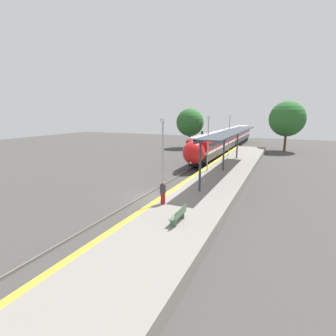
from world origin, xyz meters
name	(u,v)px	position (x,y,z in m)	size (l,w,h in m)	color
ground_plane	(152,197)	(0.00, 0.00, 0.00)	(120.00, 120.00, 0.00)	#423F3D
rail_left	(145,195)	(-0.72, 0.00, 0.07)	(0.08, 90.00, 0.15)	slate
rail_right	(160,198)	(0.72, 0.00, 0.07)	(0.08, 90.00, 0.15)	slate
train	(227,139)	(0.00, 30.58, 2.29)	(2.86, 42.07, 3.99)	black
platform_right	(200,199)	(4.28, 0.00, 0.44)	(5.19, 64.00, 0.89)	gray
platform_bench	(179,215)	(4.80, -5.80, 1.35)	(0.44, 1.70, 0.89)	#4C6B4C
person_waiting	(163,192)	(2.61, -3.32, 1.71)	(0.36, 0.22, 1.62)	maroon
railway_signal	(202,141)	(-2.36, 22.04, 2.58)	(0.28, 0.28, 4.21)	#59595E
lamppost_near	(163,156)	(2.54, -3.16, 4.23)	(0.36, 0.20, 5.91)	#9E9EA3
lamppost_mid	(208,141)	(2.54, 8.02, 4.23)	(0.36, 0.20, 5.91)	#9E9EA3
lamppost_far	(229,133)	(2.54, 19.20, 4.23)	(0.36, 0.20, 5.91)	#9E9EA3
station_canopy	(230,133)	(4.58, 9.30, 4.96)	(2.02, 20.19, 4.35)	#333842
background_tree_left	(190,122)	(-8.03, 32.08, 5.17)	(5.57, 5.57, 7.97)	brown
background_tree_right	(287,119)	(10.00, 34.85, 6.00)	(6.47, 6.47, 9.24)	brown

